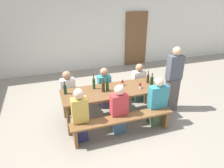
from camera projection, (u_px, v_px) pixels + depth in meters
The scene contains 22 objects.
ground_plane at pixel (112, 117), 5.10m from camera, with size 24.00×24.00×0.00m, color gray.
back_wall at pixel (80, 27), 7.52m from camera, with size 14.00×0.20×3.20m, color silver.
wooden_door at pixel (136, 39), 8.27m from camera, with size 0.90×0.06×2.10m, color brown.
tasting_table at pixel (112, 93), 4.82m from camera, with size 2.32×0.83×0.75m.
bench_near at pixel (123, 121), 4.33m from camera, with size 2.22×0.30×0.45m.
bench_far at pixel (103, 92), 5.56m from camera, with size 2.22×0.30×0.45m.
wine_bottle_0 at pixel (103, 87), 4.66m from camera, with size 0.07×0.07×0.33m.
wine_bottle_1 at pixel (107, 86), 4.72m from camera, with size 0.07×0.07×0.31m.
wine_bottle_2 at pixel (94, 84), 4.79m from camera, with size 0.06×0.06×0.35m.
wine_bottle_3 at pixel (152, 81), 4.90m from camera, with size 0.07×0.07×0.34m.
wine_bottle_4 at pixel (65, 89), 4.56m from camera, with size 0.07×0.07×0.30m.
wine_bottle_5 at pixel (148, 79), 5.10m from camera, with size 0.07×0.07×0.31m.
wine_glass_0 at pixel (122, 81), 4.97m from camera, with size 0.08×0.08×0.16m.
wine_glass_1 at pixel (140, 84), 4.83m from camera, with size 0.08×0.08×0.15m.
wine_glass_2 at pixel (77, 94), 4.32m from camera, with size 0.07×0.07×0.19m.
seated_guest_near_0 at pixel (80, 116), 4.12m from camera, with size 0.32×0.24×1.17m.
seated_guest_near_1 at pixel (119, 110), 4.38m from camera, with size 0.36×0.24×1.13m.
seated_guest_near_2 at pixel (157, 103), 4.64m from camera, with size 0.41×0.24×1.15m.
seated_guest_far_0 at pixel (68, 93), 5.08m from camera, with size 0.35×0.24×1.12m.
seated_guest_far_1 at pixel (104, 88), 5.36m from camera, with size 0.32×0.24×1.09m.
seated_guest_far_2 at pixel (138, 83), 5.64m from camera, with size 0.34×0.24×1.09m.
standing_host at pixel (173, 80), 5.12m from camera, with size 0.37×0.24×1.66m.
Camera 1 is at (-1.38, -4.06, 2.88)m, focal length 33.22 mm.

